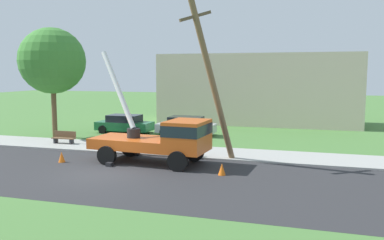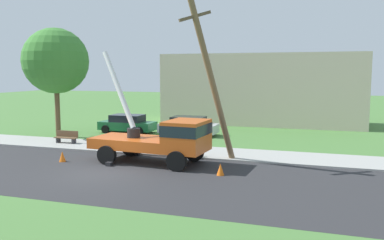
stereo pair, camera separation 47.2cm
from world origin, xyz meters
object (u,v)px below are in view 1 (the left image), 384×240
at_px(utility_truck, 164,137).
at_px(traffic_cone_ahead, 222,169).
at_px(parked_sedan_silver, 186,126).
at_px(roadside_tree_near, 52,61).
at_px(parked_sedan_green, 125,124).
at_px(leaning_utility_pole, 211,78).
at_px(traffic_cone_behind, 62,157).
at_px(park_bench, 64,138).

relative_size(utility_truck, traffic_cone_ahead, 12.04).
bearing_deg(parked_sedan_silver, roadside_tree_near, -158.11).
xyz_separation_m(traffic_cone_ahead, roadside_tree_near, (-14.21, 7.35, 5.28)).
height_order(utility_truck, parked_sedan_green, utility_truck).
relative_size(leaning_utility_pole, roadside_tree_near, 1.09).
bearing_deg(traffic_cone_ahead, parked_sedan_silver, 115.46).
distance_m(traffic_cone_ahead, parked_sedan_green, 14.84).
height_order(traffic_cone_behind, parked_sedan_silver, parked_sedan_silver).
xyz_separation_m(parked_sedan_green, parked_sedan_silver, (5.02, 0.22, 0.00)).
height_order(parked_sedan_green, park_bench, parked_sedan_green).
relative_size(utility_truck, parked_sedan_green, 1.52).
bearing_deg(leaning_utility_pole, traffic_cone_ahead, -65.52).
relative_size(parked_sedan_silver, park_bench, 2.76).
distance_m(parked_sedan_green, parked_sedan_silver, 5.02).
bearing_deg(utility_truck, traffic_cone_ahead, -22.31).
distance_m(parked_sedan_green, park_bench, 6.16).
relative_size(parked_sedan_green, roadside_tree_near, 0.56).
height_order(utility_truck, roadside_tree_near, roadside_tree_near).
height_order(leaning_utility_pole, traffic_cone_ahead, leaning_utility_pole).
xyz_separation_m(parked_sedan_silver, roadside_tree_near, (-8.99, -3.61, 4.85)).
height_order(park_bench, roadside_tree_near, roadside_tree_near).
bearing_deg(utility_truck, parked_sedan_silver, 100.86).
bearing_deg(traffic_cone_behind, parked_sedan_silver, 71.70).
xyz_separation_m(parked_sedan_green, park_bench, (-1.46, -5.97, -0.25)).
bearing_deg(roadside_tree_near, parked_sedan_green, 40.51).
relative_size(traffic_cone_ahead, park_bench, 0.35).
bearing_deg(parked_sedan_green, roadside_tree_near, -139.49).
height_order(traffic_cone_behind, parked_sedan_green, parked_sedan_green).
height_order(utility_truck, leaning_utility_pole, leaning_utility_pole).
relative_size(traffic_cone_ahead, parked_sedan_green, 0.13).
relative_size(leaning_utility_pole, parked_sedan_green, 1.97).
bearing_deg(parked_sedan_silver, parked_sedan_green, -177.54).
relative_size(utility_truck, roadside_tree_near, 0.85).
bearing_deg(leaning_utility_pole, park_bench, 168.21).
bearing_deg(traffic_cone_behind, utility_truck, 12.37).
bearing_deg(traffic_cone_ahead, traffic_cone_behind, 178.66).
bearing_deg(park_bench, roadside_tree_near, 134.27).
distance_m(utility_truck, roadside_tree_near, 13.04).
bearing_deg(parked_sedan_green, parked_sedan_silver, 2.46).
height_order(leaning_utility_pole, traffic_cone_behind, leaning_utility_pole).
relative_size(utility_truck, parked_sedan_silver, 1.52).
bearing_deg(traffic_cone_ahead, parked_sedan_green, 133.61).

